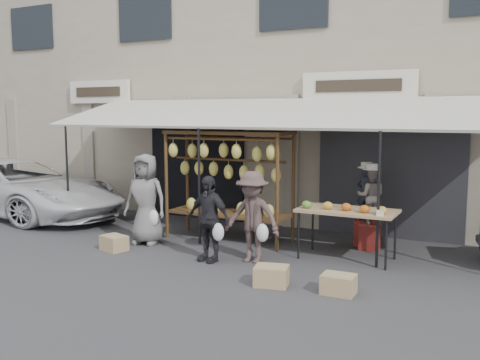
% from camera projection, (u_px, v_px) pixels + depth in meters
% --- Properties ---
extents(ground_plane, '(90.00, 90.00, 0.00)m').
position_uv_depth(ground_plane, '(214.00, 265.00, 9.16)').
color(ground_plane, '#2D2D30').
extents(shophouse, '(24.00, 6.15, 7.30)m').
position_uv_depth(shophouse, '(334.00, 74.00, 14.43)').
color(shophouse, tan).
rests_on(shophouse, ground_plane).
extents(awning, '(10.00, 2.35, 2.92)m').
position_uv_depth(awning, '(270.00, 114.00, 10.84)').
color(awning, beige).
rests_on(awning, ground_plane).
extents(banana_rack, '(2.60, 0.90, 2.24)m').
position_uv_depth(banana_rack, '(227.00, 164.00, 10.75)').
color(banana_rack, '#3C2613').
rests_on(banana_rack, ground_plane).
extents(produce_table, '(1.70, 0.90, 1.04)m').
position_uv_depth(produce_table, '(347.00, 212.00, 9.39)').
color(produce_table, '#9A7C59').
rests_on(produce_table, ground_plane).
extents(vendor_left, '(0.41, 0.29, 1.07)m').
position_uv_depth(vendor_left, '(366.00, 193.00, 10.41)').
color(vendor_left, '#242832').
rests_on(vendor_left, stool_left).
extents(vendor_right, '(0.61, 0.53, 1.08)m').
position_uv_depth(vendor_right, '(371.00, 196.00, 10.07)').
color(vendor_right, slate).
rests_on(vendor_right, stool_right).
extents(customer_left, '(0.95, 0.69, 1.80)m').
position_uv_depth(customer_left, '(146.00, 199.00, 10.55)').
color(customer_left, slate).
rests_on(customer_left, ground_plane).
extents(customer_mid, '(0.93, 0.51, 1.51)m').
position_uv_depth(customer_mid, '(209.00, 219.00, 9.32)').
color(customer_mid, '#242327').
rests_on(customer_mid, ground_plane).
extents(customer_right, '(1.03, 0.59, 1.59)m').
position_uv_depth(customer_right, '(252.00, 217.00, 9.26)').
color(customer_right, '#4D3B39').
rests_on(customer_right, ground_plane).
extents(stool_left, '(0.37, 0.37, 0.50)m').
position_uv_depth(stool_left, '(365.00, 233.00, 10.50)').
color(stool_left, maroon).
rests_on(stool_left, ground_plane).
extents(stool_right, '(0.42, 0.42, 0.49)m').
position_uv_depth(stool_right, '(370.00, 237.00, 10.16)').
color(stool_right, maroon).
rests_on(stool_right, ground_plane).
extents(crate_near_a, '(0.57, 0.49, 0.30)m').
position_uv_depth(crate_near_a, '(271.00, 276.00, 8.05)').
color(crate_near_a, tan).
rests_on(crate_near_a, ground_plane).
extents(crate_near_b, '(0.48, 0.37, 0.28)m').
position_uv_depth(crate_near_b, '(339.00, 284.00, 7.68)').
color(crate_near_b, tan).
rests_on(crate_near_b, ground_plane).
extents(crate_far, '(0.55, 0.48, 0.28)m').
position_uv_depth(crate_far, '(114.00, 243.00, 10.11)').
color(crate_far, tan).
rests_on(crate_far, ground_plane).
extents(van, '(5.25, 2.98, 2.07)m').
position_uv_depth(van, '(11.00, 173.00, 13.96)').
color(van, silver).
rests_on(van, ground_plane).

